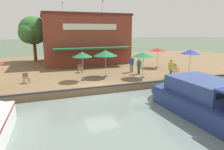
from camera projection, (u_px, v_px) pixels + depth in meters
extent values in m
plane|color=#4C5B47|center=(101.00, 95.00, 15.59)|extent=(220.00, 220.00, 0.00)
cube|color=brown|center=(76.00, 67.00, 25.62)|extent=(22.00, 56.00, 0.60)
cube|color=#2D2D33|center=(100.00, 87.00, 15.54)|extent=(0.20, 50.40, 0.10)
cube|color=brown|center=(84.00, 40.00, 27.77)|extent=(7.93, 10.83, 6.12)
cube|color=#5C271C|center=(83.00, 16.00, 27.06)|extent=(8.09, 11.05, 0.30)
cube|color=#235633|center=(93.00, 48.00, 23.47)|extent=(1.80, 9.20, 0.16)
cube|color=silver|center=(91.00, 27.00, 23.72)|extent=(0.08, 6.50, 0.70)
cylinder|color=silver|center=(102.00, 9.00, 27.73)|extent=(0.06, 0.06, 2.34)
cube|color=#2D5193|center=(103.00, 1.00, 27.34)|extent=(0.36, 0.03, 0.24)
cylinder|color=silver|center=(63.00, 9.00, 25.99)|extent=(0.06, 0.06, 1.87)
cube|color=#2D5193|center=(63.00, 2.00, 25.66)|extent=(0.36, 0.03, 0.24)
cylinder|color=#B7B7B7|center=(106.00, 65.00, 18.94)|extent=(0.06, 0.06, 2.34)
cylinder|color=#2D2D33|center=(106.00, 76.00, 19.19)|extent=(0.36, 0.36, 0.06)
cone|color=#19663D|center=(106.00, 53.00, 18.70)|extent=(2.22, 2.22, 0.52)
cone|color=silver|center=(106.00, 53.00, 18.69)|extent=(1.38, 1.38, 0.42)
sphere|color=silver|center=(106.00, 50.00, 18.64)|extent=(0.08, 0.08, 0.08)
cylinder|color=#B7B7B7|center=(143.00, 66.00, 18.49)|extent=(0.06, 0.06, 2.25)
cylinder|color=#2D2D33|center=(143.00, 77.00, 18.73)|extent=(0.36, 0.36, 0.06)
cone|color=#19663D|center=(143.00, 54.00, 18.25)|extent=(2.00, 2.00, 0.39)
cone|color=silver|center=(143.00, 54.00, 18.25)|extent=(1.24, 1.24, 0.31)
sphere|color=silver|center=(143.00, 52.00, 18.21)|extent=(0.08, 0.08, 0.08)
cylinder|color=#B7B7B7|center=(157.00, 58.00, 23.58)|extent=(0.06, 0.06, 2.19)
cylinder|color=#2D2D33|center=(157.00, 67.00, 23.81)|extent=(0.36, 0.36, 0.06)
cone|color=maroon|center=(158.00, 50.00, 23.35)|extent=(1.89, 1.89, 0.34)
cone|color=white|center=(158.00, 49.00, 23.34)|extent=(1.17, 1.17, 0.27)
sphere|color=white|center=(158.00, 48.00, 23.31)|extent=(0.08, 0.08, 0.08)
cylinder|color=#B7B7B7|center=(190.00, 63.00, 19.85)|extent=(0.06, 0.06, 2.36)
cylinder|color=#2D2D33|center=(189.00, 74.00, 20.10)|extent=(0.36, 0.36, 0.06)
cone|color=navy|center=(191.00, 52.00, 19.60)|extent=(1.93, 1.93, 0.43)
cone|color=white|center=(191.00, 51.00, 19.60)|extent=(1.20, 1.20, 0.35)
sphere|color=white|center=(191.00, 49.00, 19.56)|extent=(0.08, 0.08, 0.08)
cylinder|color=#B7B7B7|center=(83.00, 67.00, 17.47)|extent=(0.06, 0.06, 2.36)
cylinder|color=#2D2D33|center=(83.00, 80.00, 17.72)|extent=(0.36, 0.36, 0.06)
cone|color=#19663D|center=(82.00, 55.00, 17.22)|extent=(1.74, 1.74, 0.42)
cone|color=silver|center=(82.00, 54.00, 17.22)|extent=(1.08, 1.08, 0.34)
sphere|color=silver|center=(82.00, 52.00, 17.18)|extent=(0.08, 0.08, 0.08)
cube|color=brown|center=(176.00, 67.00, 22.90)|extent=(0.05, 0.05, 0.42)
cube|color=brown|center=(175.00, 68.00, 22.64)|extent=(0.05, 0.05, 0.42)
cube|color=brown|center=(173.00, 67.00, 23.19)|extent=(0.05, 0.05, 0.42)
cube|color=brown|center=(171.00, 67.00, 22.93)|extent=(0.05, 0.05, 0.42)
cube|color=brown|center=(174.00, 65.00, 22.87)|extent=(0.57, 0.57, 0.05)
cube|color=brown|center=(173.00, 63.00, 22.96)|extent=(0.20, 0.42, 0.40)
cube|color=brown|center=(30.00, 81.00, 16.75)|extent=(0.05, 0.05, 0.42)
cube|color=brown|center=(25.00, 81.00, 16.50)|extent=(0.05, 0.05, 0.42)
cube|color=brown|center=(28.00, 80.00, 17.05)|extent=(0.05, 0.05, 0.42)
cube|color=brown|center=(23.00, 81.00, 16.79)|extent=(0.05, 0.05, 0.42)
cube|color=brown|center=(26.00, 78.00, 16.72)|extent=(0.57, 0.57, 0.05)
cube|color=brown|center=(25.00, 75.00, 16.82)|extent=(0.20, 0.42, 0.40)
cube|color=brown|center=(179.00, 70.00, 21.32)|extent=(0.05, 0.05, 0.42)
cube|color=brown|center=(177.00, 70.00, 21.06)|extent=(0.05, 0.05, 0.42)
cube|color=brown|center=(175.00, 69.00, 21.61)|extent=(0.05, 0.05, 0.42)
cube|color=brown|center=(173.00, 70.00, 21.35)|extent=(0.05, 0.05, 0.42)
cube|color=brown|center=(176.00, 68.00, 21.29)|extent=(0.57, 0.57, 0.05)
cube|color=brown|center=(174.00, 66.00, 21.39)|extent=(0.20, 0.42, 0.40)
cube|color=brown|center=(82.00, 71.00, 20.73)|extent=(0.04, 0.04, 0.42)
cube|color=brown|center=(78.00, 71.00, 20.61)|extent=(0.04, 0.04, 0.42)
cube|color=brown|center=(82.00, 70.00, 21.10)|extent=(0.04, 0.04, 0.42)
cube|color=brown|center=(78.00, 70.00, 20.98)|extent=(0.04, 0.04, 0.42)
cube|color=brown|center=(80.00, 69.00, 20.81)|extent=(0.45, 0.45, 0.05)
cube|color=brown|center=(80.00, 66.00, 20.95)|extent=(0.05, 0.44, 0.40)
cylinder|color=#337547|center=(132.00, 68.00, 21.01)|extent=(0.13, 0.13, 0.84)
cylinder|color=#337547|center=(131.00, 68.00, 21.03)|extent=(0.13, 0.13, 0.84)
cylinder|color=#2D5193|center=(132.00, 61.00, 20.85)|extent=(0.49, 0.49, 0.66)
sphere|color=#DBB28E|center=(132.00, 57.00, 20.75)|extent=(0.23, 0.23, 0.23)
cylinder|color=#4C4C56|center=(138.00, 70.00, 20.13)|extent=(0.13, 0.13, 0.78)
cylinder|color=#4C4C56|center=(139.00, 71.00, 20.03)|extent=(0.13, 0.13, 0.78)
cylinder|color=#337547|center=(139.00, 64.00, 19.93)|extent=(0.45, 0.45, 0.61)
sphere|color=#9E7051|center=(139.00, 60.00, 19.84)|extent=(0.21, 0.21, 0.21)
cylinder|color=#337547|center=(171.00, 74.00, 18.13)|extent=(0.13, 0.13, 0.87)
cylinder|color=#337547|center=(170.00, 74.00, 18.30)|extent=(0.13, 0.13, 0.87)
cylinder|color=gold|center=(171.00, 66.00, 18.04)|extent=(0.51, 0.51, 0.69)
sphere|color=#9E7051|center=(172.00, 61.00, 17.94)|extent=(0.23, 0.23, 0.23)
cube|color=navy|center=(222.00, 111.00, 10.90)|extent=(8.17, 3.89, 1.12)
ellipsoid|color=navy|center=(174.00, 91.00, 14.51)|extent=(2.98, 3.47, 1.12)
cube|color=navy|center=(223.00, 103.00, 10.79)|extent=(8.27, 3.94, 0.10)
cube|color=navy|center=(203.00, 87.00, 11.95)|extent=(3.98, 2.99, 0.91)
cylinder|color=brown|center=(35.00, 51.00, 28.44)|extent=(0.45, 0.45, 2.85)
sphere|color=#387033|center=(33.00, 30.00, 27.80)|extent=(3.91, 3.91, 3.91)
sphere|color=#387033|center=(29.00, 33.00, 26.98)|extent=(2.73, 2.73, 2.73)
cylinder|color=brown|center=(98.00, 46.00, 34.15)|extent=(0.30, 0.30, 3.47)
sphere|color=#427A38|center=(98.00, 28.00, 33.49)|extent=(3.45, 3.45, 3.45)
sphere|color=#427A38|center=(96.00, 30.00, 32.76)|extent=(2.41, 2.41, 2.41)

